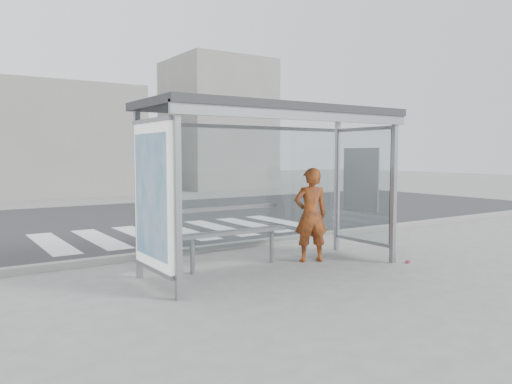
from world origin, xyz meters
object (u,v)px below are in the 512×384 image
soda_can (408,261)px  person (311,215)px  bus_shelter (253,147)px  bench (233,232)px

soda_can → person: bearing=141.5°
bus_shelter → soda_can: 3.36m
person → soda_can: 1.84m
bench → bus_shelter: bearing=-77.0°
bench → soda_can: (2.67, -1.36, -0.56)m
bus_shelter → bench: bearing=103.0°
soda_can → bus_shelter: bearing=160.1°
bus_shelter → soda_can: (2.57, -0.93, -1.95)m
bench → soda_can: bench is taller
person → bench: person is taller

